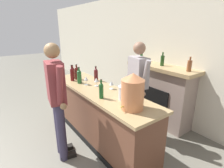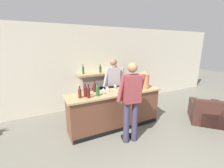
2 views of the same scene
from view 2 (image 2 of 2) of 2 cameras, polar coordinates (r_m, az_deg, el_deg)
wall_back_panel at (r=5.19m, az=-9.18°, el=5.98°), size 12.00×0.07×2.75m
bar_counter at (r=4.00m, az=1.04°, el=-9.61°), size 2.48×0.66×0.98m
fireplace_stone at (r=5.22m, az=-4.38°, el=-2.18°), size 1.52×0.52×1.55m
armchair_black at (r=5.10m, az=32.25°, el=-9.45°), size 1.21×1.21×0.73m
person_customer at (r=3.24m, az=7.33°, el=-6.00°), size 0.65×0.35×1.80m
person_bartender at (r=4.49m, az=0.53°, el=-0.35°), size 0.65×0.36×1.76m
copper_dispenser at (r=4.20m, az=11.98°, el=1.70°), size 0.30×0.34×0.48m
ice_bucket_steel at (r=4.16m, az=7.79°, el=-0.18°), size 0.21×0.21×0.20m
wine_bottle_burgundy_dark at (r=3.81m, az=6.94°, el=-1.05°), size 0.07×0.07×0.29m
wine_bottle_cabernet_heavy at (r=3.37m, az=-8.94°, el=-3.00°), size 0.07×0.07×0.32m
wine_bottle_chardonnay_pale at (r=3.42m, az=-12.19°, el=-3.22°), size 0.07×0.07×0.27m
wine_bottle_riesling_slim at (r=3.47m, az=-10.15°, el=-2.59°), size 0.08×0.08×0.30m
wine_bottle_merlot_tall at (r=3.48m, az=-5.47°, el=-2.33°), size 0.08×0.08×0.31m
wine_bottle_port_short at (r=3.80m, az=-6.67°, el=-1.06°), size 0.08×0.08×0.29m
wine_glass_front_left at (r=3.77m, az=-1.72°, el=-1.48°), size 0.08×0.08×0.15m
wine_glass_by_dispenser at (r=3.60m, az=-3.34°, el=-2.14°), size 0.07×0.07×0.16m
wine_glass_front_right at (r=4.00m, az=1.22°, el=-0.64°), size 0.08×0.08×0.15m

